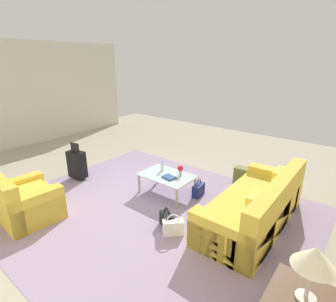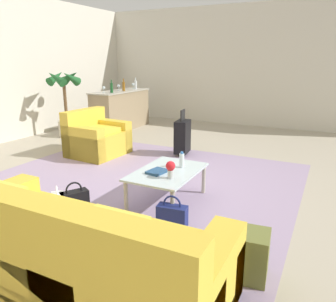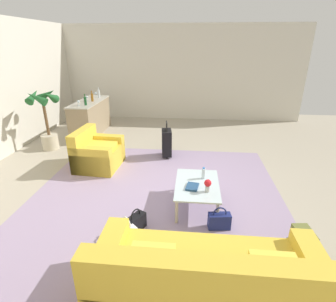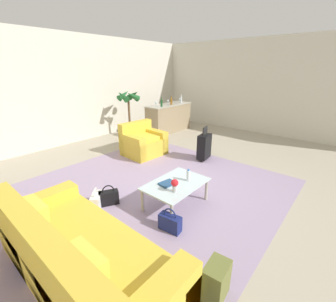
# 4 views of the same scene
# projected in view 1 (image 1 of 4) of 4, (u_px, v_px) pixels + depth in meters

# --- Properties ---
(ground_plane) EXTENTS (12.00, 12.00, 0.00)m
(ground_plane) POSITION_uv_depth(u_px,v_px,m) (135.00, 197.00, 5.14)
(ground_plane) COLOR #A89E89
(wall_right) EXTENTS (0.12, 8.00, 3.10)m
(wall_right) POSITION_uv_depth(u_px,v_px,m) (9.00, 96.00, 7.60)
(wall_right) COLOR beige
(wall_right) RESTS_ON ground
(area_rug) EXTENTS (5.20, 4.40, 0.01)m
(area_rug) POSITION_uv_depth(u_px,v_px,m) (151.00, 212.00, 4.64)
(area_rug) COLOR #9984A3
(area_rug) RESTS_ON ground
(couch) EXTENTS (0.97, 2.32, 0.88)m
(couch) POSITION_uv_depth(u_px,v_px,m) (258.00, 209.00, 4.19)
(couch) COLOR gold
(couch) RESTS_ON ground
(armchair) EXTENTS (1.02, 0.92, 0.83)m
(armchair) POSITION_uv_depth(u_px,v_px,m) (24.00, 204.00, 4.34)
(armchair) COLOR gold
(armchair) RESTS_ON ground
(coffee_table) EXTENTS (1.05, 0.70, 0.41)m
(coffee_table) POSITION_uv_depth(u_px,v_px,m) (167.00, 177.00, 5.15)
(coffee_table) COLOR silver
(coffee_table) RESTS_ON ground
(water_bottle) EXTENTS (0.06, 0.06, 0.20)m
(water_bottle) POSITION_uv_depth(u_px,v_px,m) (162.00, 166.00, 5.30)
(water_bottle) COLOR silver
(water_bottle) RESTS_ON coffee_table
(coffee_table_book) EXTENTS (0.27, 0.22, 0.03)m
(coffee_table_book) POSITION_uv_depth(u_px,v_px,m) (169.00, 177.00, 5.00)
(coffee_table_book) COLOR navy
(coffee_table_book) RESTS_ON coffee_table
(flower_vase) EXTENTS (0.11, 0.11, 0.21)m
(flower_vase) POSITION_uv_depth(u_px,v_px,m) (180.00, 170.00, 5.08)
(flower_vase) COLOR #B2B7BC
(flower_vase) RESTS_ON coffee_table
(table_lamp) EXTENTS (0.36, 0.36, 0.56)m
(table_lamp) POSITION_uv_depth(u_px,v_px,m) (314.00, 259.00, 2.20)
(table_lamp) COLOR #ADA899
(table_lamp) RESTS_ON side_table
(suitcase_black) EXTENTS (0.43, 0.27, 0.85)m
(suitcase_black) POSITION_uv_depth(u_px,v_px,m) (77.00, 164.00, 5.81)
(suitcase_black) COLOR black
(suitcase_black) RESTS_ON ground
(handbag_black) EXTENTS (0.35, 0.28, 0.36)m
(handbag_black) POSITION_uv_depth(u_px,v_px,m) (167.00, 220.00, 4.18)
(handbag_black) COLOR black
(handbag_black) RESTS_ON ground
(handbag_navy) EXTENTS (0.18, 0.34, 0.36)m
(handbag_navy) POSITION_uv_depth(u_px,v_px,m) (198.00, 190.00, 5.16)
(handbag_navy) COLOR navy
(handbag_navy) RESTS_ON ground
(handbag_white) EXTENTS (0.33, 0.32, 0.36)m
(handbag_white) POSITION_uv_depth(u_px,v_px,m) (173.00, 227.00, 4.01)
(handbag_white) COLOR white
(handbag_white) RESTS_ON ground
(backpack_olive) EXTENTS (0.32, 0.27, 0.40)m
(backpack_olive) POSITION_uv_depth(u_px,v_px,m) (241.00, 177.00, 5.57)
(backpack_olive) COLOR olive
(backpack_olive) RESTS_ON ground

